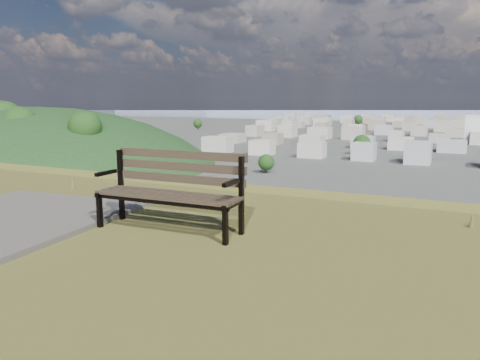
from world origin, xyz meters
The scene contains 7 objects.
park_bench centered at (-0.87, 1.59, 25.53)m, with size 1.80×0.61×0.93m.
grass_tufts centered at (0.58, -0.11, 25.11)m, with size 12.49×7.38×0.28m.
green_wooded_hill centered at (-157.54, 136.70, 0.13)m, with size 178.72×142.98×89.36m.
city_blocks centered at (0.00, 394.44, 3.50)m, with size 395.00×361.00×7.00m.
city_trees centered at (-26.39, 319.00, 4.83)m, with size 406.52×387.20×9.98m.
bay_water centered at (0.00, 900.00, 0.00)m, with size 2400.00×700.00×0.12m, color #94A1BC.
far_hills centered at (-60.92, 1402.93, 25.47)m, with size 2050.00×340.00×60.00m.
Camera 1 is at (2.21, -3.02, 26.57)m, focal length 35.00 mm.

